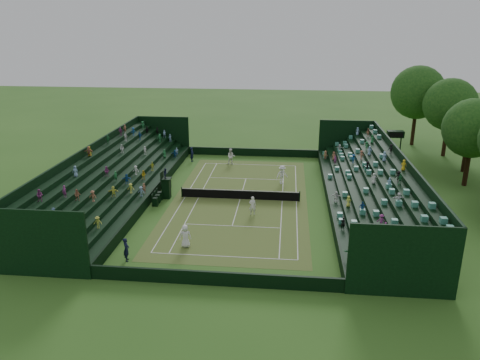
% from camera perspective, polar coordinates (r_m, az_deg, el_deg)
% --- Properties ---
extents(ground, '(160.00, 160.00, 0.00)m').
position_cam_1_polar(ground, '(45.77, -0.00, -2.37)').
color(ground, '#31611E').
rests_on(ground, ground).
extents(court_surface, '(12.97, 26.77, 0.01)m').
position_cam_1_polar(court_surface, '(45.76, -0.00, -2.37)').
color(court_surface, '#447A28').
rests_on(court_surface, ground).
extents(perimeter_wall_north, '(17.17, 0.20, 1.00)m').
position_cam_1_polar(perimeter_wall_north, '(60.67, 1.56, 3.41)').
color(perimeter_wall_north, black).
rests_on(perimeter_wall_north, ground).
extents(perimeter_wall_south, '(17.17, 0.20, 1.00)m').
position_cam_1_polar(perimeter_wall_south, '(31.31, -3.09, -11.90)').
color(perimeter_wall_south, black).
rests_on(perimeter_wall_south, ground).
extents(perimeter_wall_east, '(0.20, 31.77, 1.00)m').
position_cam_1_polar(perimeter_wall_east, '(45.55, 10.68, -2.14)').
color(perimeter_wall_east, black).
rests_on(perimeter_wall_east, ground).
extents(perimeter_wall_west, '(0.20, 31.77, 1.00)m').
position_cam_1_polar(perimeter_wall_west, '(47.18, -10.31, -1.38)').
color(perimeter_wall_west, black).
rests_on(perimeter_wall_west, ground).
extents(north_grandstand, '(6.60, 32.00, 4.90)m').
position_cam_1_polar(north_grandstand, '(45.76, 15.98, -1.06)').
color(north_grandstand, black).
rests_on(north_grandstand, ground).
extents(south_grandstand, '(6.60, 32.00, 4.90)m').
position_cam_1_polar(south_grandstand, '(48.16, -15.16, -0.01)').
color(south_grandstand, black).
rests_on(south_grandstand, ground).
extents(tennis_net, '(11.67, 0.10, 1.06)m').
position_cam_1_polar(tennis_net, '(45.58, -0.00, -1.76)').
color(tennis_net, black).
rests_on(tennis_net, ground).
extents(scoreboard_tower, '(2.00, 1.00, 3.70)m').
position_cam_1_polar(scoreboard_tower, '(61.44, 18.41, 5.20)').
color(scoreboard_tower, black).
rests_on(scoreboard_tower, ground).
extents(tree_row, '(9.59, 36.15, 11.01)m').
position_cam_1_polar(tree_row, '(57.38, 25.74, 6.92)').
color(tree_row, black).
rests_on(tree_row, ground).
extents(umpire_chair, '(0.97, 0.97, 3.05)m').
position_cam_1_polar(umpire_chair, '(46.26, -9.00, -0.66)').
color(umpire_chair, black).
rests_on(umpire_chair, ground).
extents(courtside_chairs, '(0.53, 5.50, 1.15)m').
position_cam_1_polar(courtside_chairs, '(47.02, -9.49, -1.49)').
color(courtside_chairs, black).
rests_on(courtside_chairs, ground).
extents(player_near_west, '(1.01, 0.79, 1.83)m').
position_cam_1_polar(player_near_west, '(36.20, -6.67, -6.82)').
color(player_near_west, white).
rests_on(player_near_west, ground).
extents(player_near_east, '(0.66, 0.45, 1.75)m').
position_cam_1_polar(player_near_east, '(41.91, 1.54, -3.12)').
color(player_near_east, white).
rests_on(player_near_east, ground).
extents(player_far_west, '(1.05, 0.87, 2.01)m').
position_cam_1_polar(player_far_west, '(56.73, -1.09, 2.87)').
color(player_far_west, white).
rests_on(player_far_west, ground).
extents(player_far_east, '(1.48, 1.26, 1.99)m').
position_cam_1_polar(player_far_east, '(50.15, 5.14, 0.66)').
color(player_far_east, white).
rests_on(player_far_east, ground).
extents(line_judge_north, '(0.48, 0.69, 1.83)m').
position_cam_1_polar(line_judge_north, '(58.33, -5.87, 3.12)').
color(line_judge_north, black).
rests_on(line_judge_north, ground).
extents(line_judge_south, '(0.58, 0.73, 1.77)m').
position_cam_1_polar(line_judge_south, '(35.03, -13.69, -8.23)').
color(line_judge_south, black).
rests_on(line_judge_south, ground).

